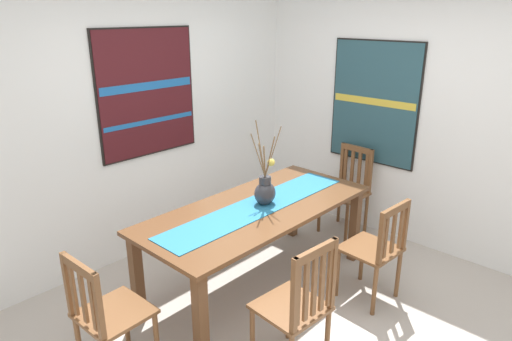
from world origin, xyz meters
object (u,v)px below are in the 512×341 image
dining_table (258,217)px  chair_3 (347,189)px  centerpiece_vase (265,190)px  chair_1 (298,305)px  chair_2 (107,314)px  painting_on_back_wall (147,93)px  painting_on_side_wall (374,103)px  chair_0 (376,249)px

dining_table → chair_3: 1.46m
centerpiece_vase → chair_1: centerpiece_vase is taller
chair_2 → painting_on_back_wall: bearing=44.9°
chair_2 → dining_table: bearing=0.2°
chair_1 → dining_table: bearing=57.6°
painting_on_back_wall → centerpiece_vase: bearing=-80.0°
centerpiece_vase → painting_on_back_wall: bearing=100.0°
chair_2 → painting_on_side_wall: (3.12, -0.07, 0.93)m
chair_0 → painting_on_side_wall: size_ratio=0.71×
chair_1 → painting_on_back_wall: painting_on_back_wall is taller
dining_table → painting_on_side_wall: (1.69, -0.08, 0.74)m
centerpiece_vase → chair_3: centerpiece_vase is taller
chair_1 → painting_on_side_wall: 2.54m
chair_0 → chair_2: size_ratio=0.99×
chair_2 → chair_3: size_ratio=0.97×
chair_3 → centerpiece_vase: bearing=-178.6°
dining_table → chair_3: size_ratio=2.22×
chair_0 → chair_1: chair_1 is taller
chair_2 → chair_3: chair_3 is taller
chair_0 → centerpiece_vase: bearing=117.2°
chair_0 → painting_on_back_wall: painting_on_back_wall is taller
chair_3 → painting_on_back_wall: 2.31m
chair_0 → chair_1: 1.06m
painting_on_back_wall → chair_1: bearing=-100.7°
centerpiece_vase → painting_on_side_wall: (1.61, -0.07, 0.52)m
chair_0 → painting_on_back_wall: (-0.66, 2.12, 1.11)m
painting_on_back_wall → chair_2: bearing=-135.1°
chair_0 → chair_2: (-1.94, 0.84, 0.00)m
dining_table → chair_3: (1.45, 0.02, -0.17)m
dining_table → chair_0: 1.00m
centerpiece_vase → chair_1: bearing=-126.4°
dining_table → chair_0: size_ratio=2.32×
painting_on_back_wall → chair_3: bearing=-38.0°
chair_0 → painting_on_back_wall: 2.48m
chair_3 → chair_0: bearing=-137.5°
chair_2 → painting_on_side_wall: bearing=-1.4°
chair_1 → painting_on_back_wall: 2.43m
dining_table → painting_on_back_wall: bearing=96.6°
dining_table → painting_on_side_wall: painting_on_side_wall is taller
dining_table → chair_2: bearing=-179.8°
chair_0 → chair_2: 2.11m
chair_1 → chair_2: 1.23m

